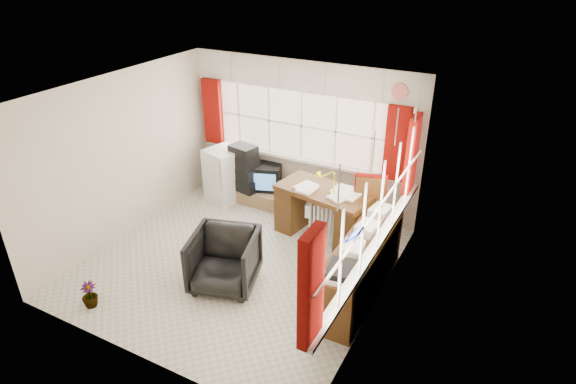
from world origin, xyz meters
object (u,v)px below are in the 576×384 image
(crt_tv, at_px, (267,177))
(desk, at_px, (323,211))
(credenza, at_px, (360,266))
(task_chair, at_px, (369,211))
(mini_fridge, at_px, (225,175))
(radiator, at_px, (322,227))
(tv_bench, at_px, (266,197))
(desk_lamp, at_px, (334,178))
(office_chair, at_px, (224,260))

(crt_tv, bearing_deg, desk, -25.08)
(credenza, xyz_separation_m, crt_tv, (-2.31, 1.62, 0.08))
(task_chair, height_order, mini_fridge, task_chair)
(radiator, distance_m, crt_tv, 1.60)
(crt_tv, height_order, mini_fridge, mini_fridge)
(crt_tv, bearing_deg, tv_bench, -73.38)
(task_chair, distance_m, tv_bench, 2.12)
(radiator, xyz_separation_m, crt_tv, (-1.40, 0.76, 0.22))
(desk, xyz_separation_m, radiator, (0.05, -0.13, -0.20))
(task_chair, distance_m, credenza, 1.11)
(desk_lamp, bearing_deg, office_chair, -117.91)
(desk_lamp, relative_size, office_chair, 0.45)
(office_chair, xyz_separation_m, mini_fridge, (-1.38, 2.04, 0.08))
(radiator, xyz_separation_m, mini_fridge, (-2.10, 0.48, 0.22))
(credenza, distance_m, mini_fridge, 3.30)
(radiator, relative_size, mini_fridge, 0.67)
(office_chair, distance_m, mini_fridge, 2.47)
(credenza, distance_m, crt_tv, 2.82)
(desk_lamp, height_order, radiator, desk_lamp)
(desk_lamp, distance_m, mini_fridge, 2.36)
(credenza, relative_size, crt_tv, 3.29)
(desk, distance_m, desk_lamp, 0.66)
(tv_bench, xyz_separation_m, crt_tv, (-0.03, 0.10, 0.35))
(credenza, bearing_deg, task_chair, 104.54)
(desk, relative_size, task_chair, 1.33)
(desk_lamp, bearing_deg, task_chair, 15.68)
(radiator, height_order, mini_fridge, mini_fridge)
(desk_lamp, xyz_separation_m, crt_tv, (-1.53, 0.71, -0.61))
(office_chair, distance_m, credenza, 1.77)
(desk_lamp, distance_m, credenza, 1.38)
(credenza, height_order, crt_tv, credenza)
(tv_bench, relative_size, mini_fridge, 1.49)
(tv_bench, distance_m, mini_fridge, 0.83)
(task_chair, distance_m, office_chair, 2.22)
(task_chair, xyz_separation_m, mini_fridge, (-2.74, 0.29, -0.14))
(desk, xyz_separation_m, desk_lamp, (0.18, -0.08, 0.63))
(desk, xyz_separation_m, mini_fridge, (-2.05, 0.35, 0.02))
(credenza, distance_m, tv_bench, 2.75)
(desk_lamp, height_order, credenza, desk_lamp)
(tv_bench, bearing_deg, office_chair, -73.65)
(office_chair, xyz_separation_m, credenza, (1.63, 0.70, 0.00))
(tv_bench, bearing_deg, credenza, -33.70)
(desk, height_order, desk_lamp, desk_lamp)
(tv_bench, relative_size, crt_tv, 2.30)
(desk, bearing_deg, radiator, -68.75)
(desk, relative_size, desk_lamp, 4.01)
(credenza, bearing_deg, office_chair, -156.82)
(desk_lamp, distance_m, office_chair, 1.95)
(desk_lamp, bearing_deg, radiator, -161.42)
(task_chair, relative_size, credenza, 0.57)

